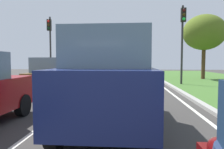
{
  "coord_description": "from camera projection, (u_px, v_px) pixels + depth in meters",
  "views": [
    {
      "loc": [
        1.47,
        3.18,
        1.62
      ],
      "look_at": [
        0.94,
        9.7,
        1.2
      ],
      "focal_mm": 33.66,
      "sensor_mm": 36.0,
      "label": 1
    }
  ],
  "objects": [
    {
      "name": "ground_plane",
      "position": [
        101.0,
        92.0,
        10.99
      ],
      "size": [
        60.0,
        60.0,
        0.0
      ],
      "primitive_type": "plane",
      "color": "#383533"
    },
    {
      "name": "lane_line_right_edge",
      "position": [
        171.0,
        93.0,
        10.69
      ],
      "size": [
        0.12,
        32.0,
        0.01
      ],
      "primitive_type": "cube",
      "color": "silver",
      "rests_on": "ground"
    },
    {
      "name": "lane_line_center",
      "position": [
        88.0,
        92.0,
        11.04
      ],
      "size": [
        0.12,
        32.0,
        0.01
      ],
      "primitive_type": "cube",
      "color": "silver",
      "rests_on": "ground"
    },
    {
      "name": "traffic_light_overhead_left",
      "position": [
        50.0,
        38.0,
        17.0
      ],
      "size": [
        0.32,
        0.5,
        5.2
      ],
      "color": "#2D2D2D",
      "rests_on": "ground"
    },
    {
      "name": "traffic_light_near_right",
      "position": [
        183.0,
        31.0,
        13.97
      ],
      "size": [
        0.32,
        0.5,
        5.32
      ],
      "color": "#2D2D2D",
      "rests_on": "ground"
    },
    {
      "name": "car_hatchback_far",
      "position": [
        54.0,
        76.0,
        10.38
      ],
      "size": [
        1.77,
        3.72,
        1.78
      ],
      "rotation": [
        0.0,
        0.0,
        -0.01
      ],
      "color": "brown",
      "rests_on": "ground"
    },
    {
      "name": "tree_roadside_far",
      "position": [
        204.0,
        33.0,
        18.19
      ],
      "size": [
        3.6,
        3.6,
        5.64
      ],
      "color": "#4C331E",
      "rests_on": "ground"
    },
    {
      "name": "car_suv_ahead",
      "position": [
        110.0,
        79.0,
        5.19
      ],
      "size": [
        1.98,
        4.5,
        2.28
      ],
      "rotation": [
        0.0,
        0.0,
        0.0
      ],
      "color": "navy",
      "rests_on": "ground"
    },
    {
      "name": "curb_right",
      "position": [
        181.0,
        92.0,
        10.65
      ],
      "size": [
        0.24,
        48.0,
        0.12
      ],
      "primitive_type": "cube",
      "color": "#9E9B93",
      "rests_on": "ground"
    }
  ]
}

